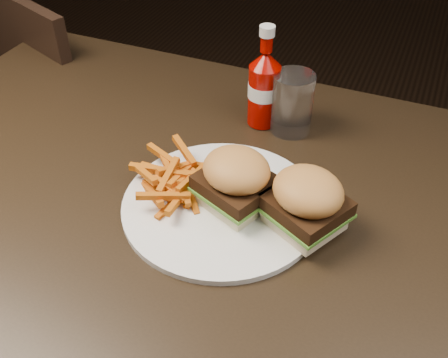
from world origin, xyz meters
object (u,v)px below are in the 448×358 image
at_px(chair_far, 103,118).
at_px(plate, 222,205).
at_px(tumbler, 292,104).
at_px(dining_table, 191,192).
at_px(ketchup_bottle, 264,95).

height_order(chair_far, plate, plate).
bearing_deg(plate, tumbler, 82.20).
bearing_deg(chair_far, dining_table, 158.53).
height_order(chair_far, ketchup_bottle, ketchup_bottle).
bearing_deg(tumbler, ketchup_bottle, 178.79).
bearing_deg(plate, ketchup_bottle, 94.94).
relative_size(plate, ketchup_bottle, 2.67).
height_order(dining_table, ketchup_bottle, ketchup_bottle).
height_order(plate, ketchup_bottle, ketchup_bottle).
bearing_deg(chair_far, ketchup_bottle, 175.27).
xyz_separation_m(dining_table, chair_far, (-0.55, 0.50, -0.30)).
xyz_separation_m(chair_far, ketchup_bottle, (0.60, -0.29, 0.38)).
relative_size(plate, tumbler, 2.63).
height_order(chair_far, tumbler, tumbler).
bearing_deg(dining_table, plate, -25.88).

